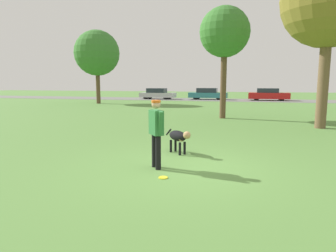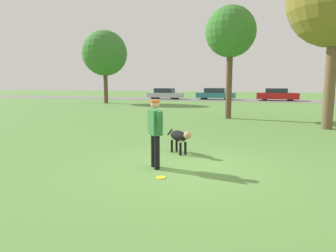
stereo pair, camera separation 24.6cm
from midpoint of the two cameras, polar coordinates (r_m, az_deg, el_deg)
The scene contains 11 objects.
ground_plane at distance 7.20m, azimuth 1.97°, elevation -7.94°, with size 120.00×120.00×0.00m, color #56843D.
far_road_strip at distance 35.50m, azimuth 12.32°, elevation 4.85°, with size 120.00×6.00×0.01m.
person at distance 6.97m, azimuth -3.27°, elevation -0.46°, with size 0.50×0.60×1.61m.
dog at distance 8.48m, azimuth 1.23°, elevation -2.08°, with size 0.93×0.85×0.69m.
frisbee at distance 6.46m, azimuth -2.03°, elevation -9.79°, with size 0.20×0.20×0.02m.
tree_near_right at distance 15.17m, azimuth 27.92°, elevation 20.33°, with size 3.98×3.98×7.45m.
tree_far_left at distance 30.03m, azimuth -13.61°, elevation 13.33°, with size 4.28×4.28×6.94m.
tree_mid_center at distance 17.42m, azimuth 10.32°, elevation 17.04°, with size 2.76×2.76×6.14m.
parked_car_silver at distance 36.92m, azimuth -2.21°, elevation 6.16°, with size 4.36×1.91×1.32m.
parked_car_teal at distance 36.11m, azimuth 7.40°, elevation 6.09°, with size 4.55×1.73×1.37m.
parked_car_red at distance 35.72m, azimuth 18.39°, elevation 5.71°, with size 4.44×1.86×1.38m.
Camera 1 is at (1.41, -6.78, 2.01)m, focal length 32.00 mm.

